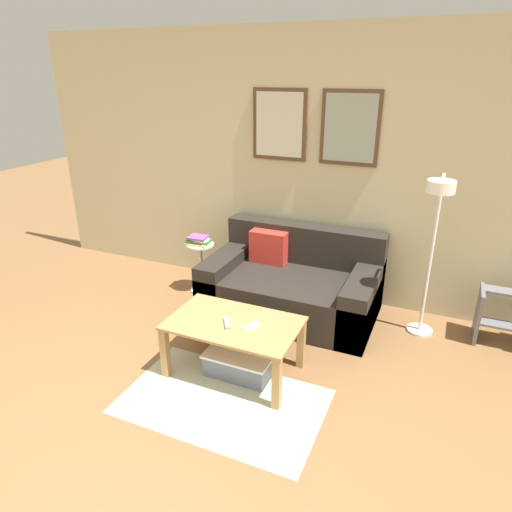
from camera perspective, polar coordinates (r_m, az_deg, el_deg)
The scene contains 12 objects.
ground_plane at distance 2.93m, azimuth -20.35°, elevation -27.31°, with size 16.00×16.00×0.00m, color brown.
wall_back at distance 4.55m, azimuth 3.75°, elevation 11.11°, with size 5.60×0.09×2.55m.
area_rug at distance 3.38m, azimuth -4.18°, elevation -17.63°, with size 1.40×0.86×0.01m, color #B2B79E.
couch at distance 4.35m, azimuth 4.54°, elevation -3.67°, with size 1.57×0.94×0.77m.
coffee_table at distance 3.46m, azimuth -2.79°, elevation -9.34°, with size 0.97×0.60×0.43m.
storage_bin at distance 3.58m, azimuth -1.93°, elevation -13.08°, with size 0.51×0.35×0.18m.
floor_lamp at distance 3.79m, azimuth 21.47°, elevation 3.37°, with size 0.22×0.51×1.43m.
side_table at distance 4.74m, azimuth -6.89°, elevation -0.89°, with size 0.28×0.28×0.52m.
book_stack at distance 4.64m, azimuth -7.20°, elevation 1.94°, with size 0.24×0.18×0.09m.
remote_control at distance 3.39m, azimuth -3.62°, elevation -8.38°, with size 0.04×0.15×0.02m, color #99999E.
cell_phone at distance 3.35m, azimuth -0.58°, elevation -8.80°, with size 0.07×0.14×0.01m, color silver.
step_stool at distance 4.38m, azimuth 28.94°, elevation -6.67°, with size 0.47×0.31×0.46m.
Camera 1 is at (1.53, -1.23, 2.17)m, focal length 32.00 mm.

